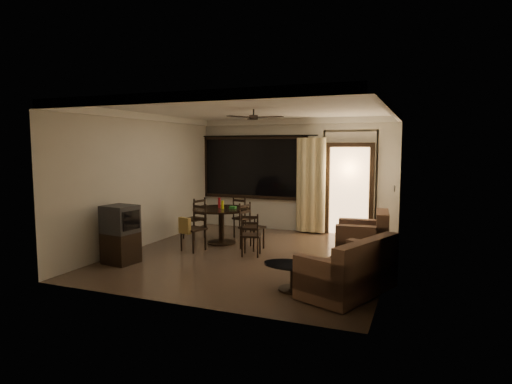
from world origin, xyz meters
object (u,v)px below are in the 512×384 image
at_px(dining_chair_north, 244,225).
at_px(sofa, 351,272).
at_px(dining_chair_east, 252,235).
at_px(armchair, 365,241).
at_px(dining_chair_west, 194,226).
at_px(dining_chair_south, 193,236).
at_px(side_chair, 251,243).
at_px(tv_cabinet, 121,234).
at_px(coffee_table, 294,273).
at_px(dining_table, 221,216).

height_order(dining_chair_north, sofa, dining_chair_north).
xyz_separation_m(dining_chair_east, armchair, (2.31, -0.11, 0.10)).
xyz_separation_m(dining_chair_west, dining_chair_south, (0.57, -1.05, 0.02)).
bearing_deg(dining_chair_south, side_chair, 18.81).
xyz_separation_m(dining_chair_north, side_chair, (0.80, -1.51, -0.03)).
xyz_separation_m(tv_cabinet, armchair, (4.10, 1.78, -0.15)).
height_order(dining_chair_west, dining_chair_east, same).
xyz_separation_m(dining_chair_west, dining_chair_east, (1.61, -0.45, 0.00)).
relative_size(dining_chair_east, armchair, 0.95).
height_order(dining_chair_north, coffee_table, dining_chair_north).
xyz_separation_m(dining_chair_south, sofa, (3.40, -1.43, 0.02)).
height_order(dining_chair_south, side_chair, dining_chair_south).
bearing_deg(dining_chair_north, dining_chair_east, 136.76).
bearing_deg(dining_table, dining_chair_north, 74.48).
height_order(dining_chair_north, tv_cabinet, tv_cabinet).
bearing_deg(dining_table, side_chair, -36.86).
bearing_deg(armchair, dining_chair_south, -177.79).
height_order(dining_chair_south, sofa, dining_chair_south).
xyz_separation_m(sofa, side_chair, (-2.16, 1.49, -0.07)).
relative_size(dining_table, dining_chair_south, 1.30).
relative_size(dining_chair_east, sofa, 0.56).
bearing_deg(dining_chair_east, armchair, -77.03).
xyz_separation_m(dining_chair_north, tv_cabinet, (-1.19, -2.87, 0.25)).
distance_m(dining_table, tv_cabinet, 2.33).
bearing_deg(dining_chair_east, side_chair, -143.17).
relative_size(dining_chair_west, sofa, 0.56).
xyz_separation_m(tv_cabinet, side_chair, (1.99, 1.35, -0.28)).
height_order(tv_cabinet, side_chair, tv_cabinet).
relative_size(dining_chair_west, dining_chair_south, 1.00).
xyz_separation_m(dining_chair_east, dining_chair_south, (-1.04, -0.60, 0.02)).
relative_size(dining_chair_west, dining_chair_east, 1.00).
relative_size(dining_chair_east, coffee_table, 1.05).
bearing_deg(dining_chair_west, dining_chair_north, 133.24).
xyz_separation_m(dining_table, coffee_table, (2.36, -2.39, -0.35)).
height_order(dining_chair_west, side_chair, dining_chair_west).
relative_size(dining_table, sofa, 0.73).
bearing_deg(armchair, dining_chair_north, 153.25).
bearing_deg(dining_table, armchair, -6.12).
xyz_separation_m(dining_chair_west, dining_chair_north, (1.02, 0.53, 0.00)).
height_order(dining_chair_south, dining_chair_north, same).
height_order(dining_chair_south, armchair, dining_chair_south).
xyz_separation_m(sofa, coffee_table, (-0.81, -0.14, -0.06)).
height_order(armchair, side_chair, armchair).
bearing_deg(sofa, armchair, 113.47).
bearing_deg(dining_chair_west, sofa, 73.71).
bearing_deg(armchair, coffee_table, -116.41).
xyz_separation_m(dining_chair_east, side_chair, (0.21, -0.53, -0.03)).
relative_size(dining_chair_east, dining_chair_north, 1.00).
bearing_deg(dining_chair_west, tv_cabinet, 11.31).
bearing_deg(dining_chair_south, tv_cabinet, -104.67).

